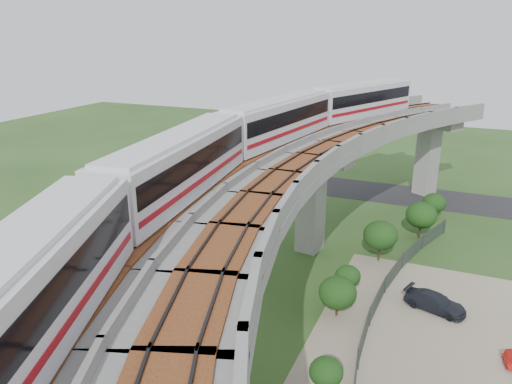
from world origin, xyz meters
TOP-DOWN VIEW (x-y plane):
  - ground at (0.00, 0.00)m, footprint 160.00×160.00m
  - dirt_lot at (14.00, -2.00)m, footprint 18.00×26.00m
  - asphalt_road at (0.00, 30.00)m, footprint 60.00×8.00m
  - viaduct at (3.84, 0.00)m, footprint 19.58×73.98m
  - metro_train at (0.35, -0.08)m, footprint 10.75×61.35m
  - fence at (9.75, 0.00)m, footprint 3.87×38.73m
  - tree_0 at (10.85, 22.98)m, footprint 2.45×2.45m
  - tree_1 at (10.04, 17.09)m, footprint 2.97×2.97m
  - tree_2 at (7.25, 10.53)m, footprint 2.98×2.98m
  - tree_3 at (6.06, 3.44)m, footprint 1.96×1.96m
  - tree_4 at (6.03, 0.41)m, footprint 2.69×2.69m
  - tree_5 at (7.64, -8.52)m, footprint 1.85×1.85m
  - car_dark at (12.45, 3.91)m, footprint 4.74×3.03m

SIDE VIEW (x-z plane):
  - ground at x=0.00m, z-range 0.00..0.00m
  - asphalt_road at x=0.00m, z-range 0.00..0.03m
  - dirt_lot at x=14.00m, z-range 0.00..0.04m
  - car_dark at x=12.45m, z-range 0.04..1.32m
  - fence at x=9.75m, z-range 0.00..1.50m
  - tree_3 at x=6.06m, z-range 0.43..2.95m
  - tree_0 at x=10.85m, z-range 0.40..3.30m
  - tree_4 at x=6.03m, z-range 0.36..3.38m
  - tree_5 at x=7.64m, z-range 0.66..3.58m
  - tree_1 at x=10.04m, z-range 0.57..4.25m
  - tree_2 at x=7.25m, z-range 0.59..4.31m
  - viaduct at x=3.84m, z-range 3.35..14.75m
  - metro_train at x=0.35m, z-range 10.49..14.13m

